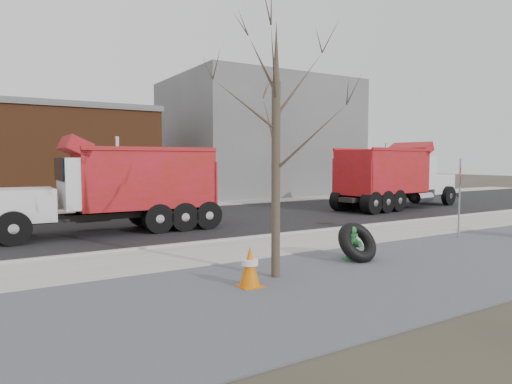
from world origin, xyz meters
TOP-DOWN VIEW (x-y plane):
  - ground at (0.00, 0.00)m, footprint 120.00×120.00m
  - gravel_verge at (0.00, -3.50)m, footprint 60.00×5.00m
  - sidewalk at (0.00, 0.25)m, footprint 60.00×2.50m
  - curb at (0.00, 1.55)m, footprint 60.00×0.15m
  - road at (0.00, 6.30)m, footprint 60.00×9.40m
  - far_sidewalk at (0.00, 12.00)m, footprint 60.00×2.00m
  - building_grey at (9.00, 18.00)m, footprint 12.00×10.00m
  - bare_tree at (-3.20, -2.60)m, footprint 3.20×3.20m
  - fire_hydrant at (-0.72, -2.19)m, footprint 0.50×0.49m
  - truck_tire at (-0.68, -2.34)m, footprint 1.08×0.86m
  - stop_sign at (4.31, -1.58)m, footprint 0.56×0.42m
  - traffic_cone_near at (-4.02, -2.95)m, footprint 0.42×0.42m
  - dump_truck_red_a at (9.28, 5.44)m, footprint 8.18×3.19m
  - dump_truck_red_b at (-4.40, 5.00)m, footprint 7.41×2.22m

SIDE VIEW (x-z plane):
  - ground at x=0.00m, z-range 0.00..0.00m
  - road at x=0.00m, z-range 0.00..0.02m
  - gravel_verge at x=0.00m, z-range 0.00..0.03m
  - sidewalk at x=0.00m, z-range 0.00..0.06m
  - far_sidewalk at x=0.00m, z-range 0.00..0.06m
  - curb at x=0.00m, z-range 0.00..0.11m
  - fire_hydrant at x=-0.72m, z-range -0.04..0.84m
  - traffic_cone_near at x=-4.02m, z-range 0.00..0.81m
  - truck_tire at x=-0.68m, z-range -0.05..0.98m
  - dump_truck_red_b at x=-4.40m, z-range 0.03..3.17m
  - dump_truck_red_a at x=9.28m, z-range 0.03..3.30m
  - stop_sign at x=4.31m, z-range 0.47..2.94m
  - bare_tree at x=-3.20m, z-range 0.70..5.90m
  - building_grey at x=9.00m, z-range 0.00..8.00m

